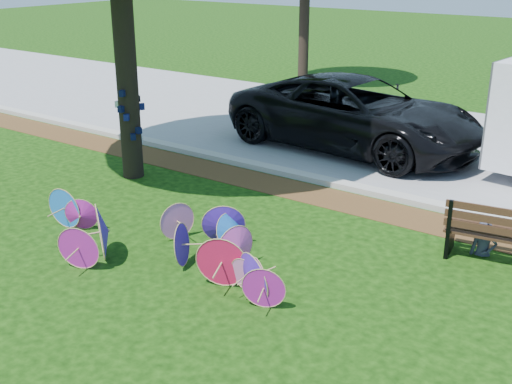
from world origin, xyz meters
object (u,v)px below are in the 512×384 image
at_px(parasol_pile, 174,242).
at_px(park_bench, 508,233).
at_px(black_van, 355,114).
at_px(person_left, 487,222).

distance_m(parasol_pile, park_bench, 5.13).
bearing_deg(park_bench, black_van, 130.21).
distance_m(park_bench, person_left, 0.36).
bearing_deg(person_left, park_bench, -27.38).
bearing_deg(black_van, person_left, -128.57).
relative_size(black_van, person_left, 5.46).
bearing_deg(black_van, parasol_pile, -170.57).
xyz_separation_m(parasol_pile, park_bench, (4.14, 3.03, 0.13)).
distance_m(parasol_pile, person_left, 4.89).
bearing_deg(black_van, park_bench, -126.75).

